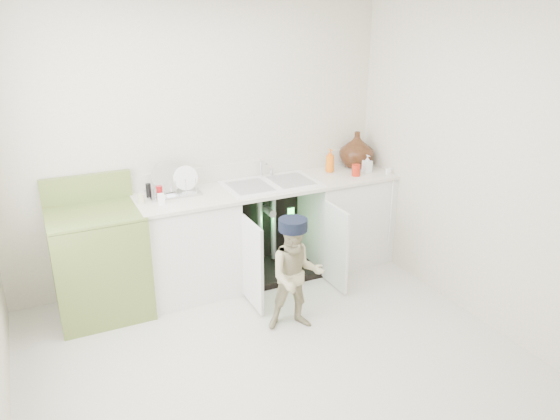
# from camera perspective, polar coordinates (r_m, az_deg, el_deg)

# --- Properties ---
(ground) EXTENTS (3.50, 3.50, 0.00)m
(ground) POSITION_cam_1_polar(r_m,az_deg,el_deg) (4.17, -0.87, -14.96)
(ground) COLOR beige
(ground) RESTS_ON ground
(room_shell) EXTENTS (6.00, 5.50, 1.26)m
(room_shell) POSITION_cam_1_polar(r_m,az_deg,el_deg) (3.58, -0.97, 1.48)
(room_shell) COLOR beige
(room_shell) RESTS_ON ground
(counter_run) EXTENTS (2.44, 1.02, 1.25)m
(counter_run) POSITION_cam_1_polar(r_m,az_deg,el_deg) (5.11, -0.61, -1.66)
(counter_run) COLOR white
(counter_run) RESTS_ON ground
(avocado_stove) EXTENTS (0.72, 0.65, 1.12)m
(avocado_stove) POSITION_cam_1_polar(r_m,az_deg,el_deg) (4.71, -18.34, -5.10)
(avocado_stove) COLOR olive
(avocado_stove) RESTS_ON ground
(repair_worker) EXTENTS (0.54, 0.82, 0.92)m
(repair_worker) POSITION_cam_1_polar(r_m,az_deg,el_deg) (4.26, 1.68, -6.73)
(repair_worker) COLOR tan
(repair_worker) RESTS_ON ground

